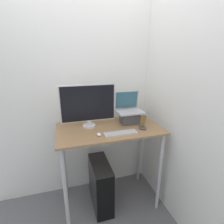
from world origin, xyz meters
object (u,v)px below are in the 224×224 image
at_px(monitor, 88,106).
at_px(computer_tower, 101,184).
at_px(laptop, 129,114).
at_px(keyboard, 121,133).
at_px(mouse, 99,134).
at_px(cell_phone, 143,125).

bearing_deg(monitor, computer_tower, -54.61).
distance_m(laptop, keyboard, 0.35).
distance_m(keyboard, computer_tower, 0.76).
xyz_separation_m(laptop, computer_tower, (-0.39, -0.11, -0.81)).
distance_m(mouse, computer_tower, 0.74).
bearing_deg(mouse, laptop, 31.00).
bearing_deg(laptop, mouse, -149.00).
distance_m(keyboard, mouse, 0.22).
bearing_deg(keyboard, mouse, 176.00).
xyz_separation_m(laptop, cell_phone, (0.07, -0.22, -0.06)).
bearing_deg(laptop, computer_tower, -163.68).
distance_m(laptop, mouse, 0.50).
distance_m(monitor, mouse, 0.35).
height_order(keyboard, cell_phone, cell_phone).
bearing_deg(cell_phone, monitor, 157.36).
bearing_deg(mouse, cell_phone, 4.31).
relative_size(cell_phone, computer_tower, 0.27).
height_order(mouse, cell_phone, cell_phone).
xyz_separation_m(laptop, monitor, (-0.48, 0.01, 0.14)).
bearing_deg(cell_phone, laptop, 107.76).
relative_size(laptop, keyboard, 1.07).
bearing_deg(computer_tower, keyboard, -39.80).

